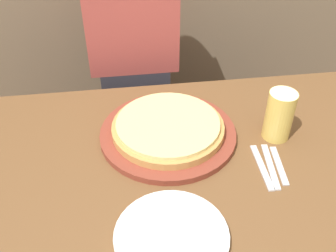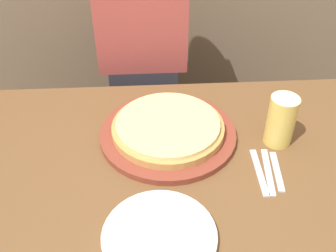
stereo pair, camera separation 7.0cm
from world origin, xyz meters
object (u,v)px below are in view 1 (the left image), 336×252
Objects in this scene: pizza_on_board at (168,130)px; diner_person at (135,75)px; dinner_plate at (171,236)px; spoon at (279,165)px; beer_glass at (280,113)px; fork at (262,167)px; dinner_knife at (270,166)px.

diner_person is at bearing 98.08° from pizza_on_board.
dinner_plate is 0.88m from diner_person.
dinner_plate reaches higher than spoon.
beer_glass is 0.18m from fork.
diner_person is (-0.36, 0.68, -0.08)m from spoon.
pizza_on_board is 1.54× the size of dinner_plate.
pizza_on_board reaches higher than dinner_knife.
diner_person is (-0.07, 0.51, -0.10)m from pizza_on_board.
fork is (-0.08, -0.13, -0.08)m from beer_glass.
pizza_on_board reaches higher than fork.
pizza_on_board is at bearing 149.60° from spoon.
dinner_plate is 0.35m from fork.
diner_person is (-0.34, 0.68, -0.08)m from dinner_knife.
dinner_knife is (0.02, 0.00, 0.00)m from fork.
diner_person reaches higher than beer_glass.
beer_glass is at bearing -53.89° from diner_person.
dinner_plate is 1.77× the size of spoon.
dinner_knife and spoon have the same top height.
dinner_knife is at bearing -63.37° from diner_person.
fork is 0.75m from diner_person.
dinner_knife is at bearing 32.54° from dinner_plate.
fork is at bearing -123.16° from beer_glass.
dinner_plate is at bearing -88.09° from diner_person.
diner_person is (-0.40, 0.55, -0.17)m from beer_glass.
dinner_plate reaches higher than dinner_knife.
spoon is (0.03, 0.00, 0.00)m from dinner_knife.
pizza_on_board is 0.34m from beer_glass.
beer_glass reaches higher than spoon.
beer_glass reaches higher than pizza_on_board.
beer_glass is at bearing 41.53° from dinner_plate.
beer_glass is 0.87× the size of dinner_knife.
beer_glass is 1.03× the size of spoon.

